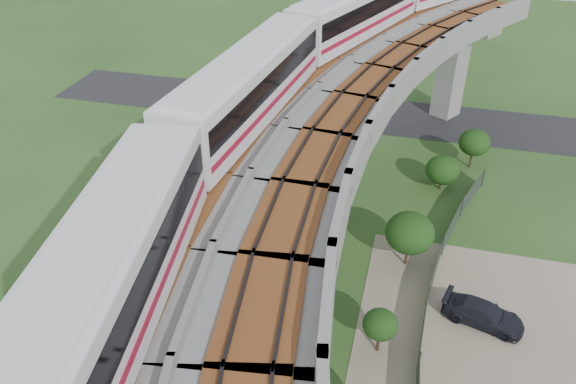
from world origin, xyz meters
The scene contains 10 objects.
ground centered at (0.00, 0.00, 0.00)m, with size 160.00×160.00×0.00m, color #25481C.
asphalt_road centered at (0.00, 30.00, 0.01)m, with size 60.00×8.00×0.03m, color #232326.
viaduct centered at (3.84, 0.00, 9.05)m, with size 19.58×73.98×11.40m.
metro_train centered at (1.59, 12.10, 12.31)m, with size 17.73×60.01×3.64m.
fence centered at (9.75, 0.00, 0.75)m, with size 3.87×38.73×1.50m.
tree_0 centered at (11.36, 22.04, 2.26)m, with size 2.48×2.48×3.33m.
tree_1 centered at (9.07, 18.05, 1.68)m, with size 2.57×2.57×2.77m.
tree_2 centered at (7.21, 8.39, 2.49)m, with size 3.03×3.03×3.78m.
tree_3 centered at (6.31, 0.89, 1.94)m, with size 1.87×1.87×2.74m.
car_dark centered at (11.76, 4.35, 0.69)m, with size 1.82×4.47×1.30m, color black.
Camera 1 is at (6.78, -20.08, 23.48)m, focal length 35.00 mm.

